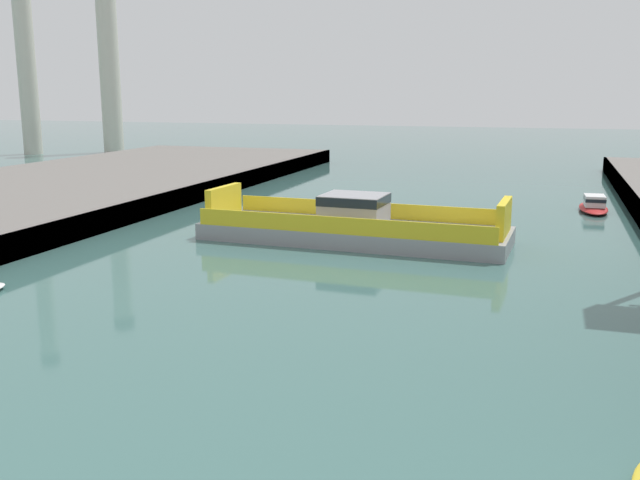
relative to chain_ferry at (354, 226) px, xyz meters
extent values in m
cube|color=#939399|center=(0.00, 0.00, -0.46)|extent=(20.99, 7.48, 1.10)
cube|color=yellow|center=(0.13, 3.26, 0.64)|extent=(19.89, 0.93, 1.10)
cube|color=yellow|center=(-0.13, -3.26, 0.64)|extent=(19.89, 0.93, 1.10)
cube|color=#939399|center=(0.00, 0.00, 1.15)|extent=(4.29, 3.82, 2.11)
cube|color=black|center=(0.00, 0.00, 1.85)|extent=(4.33, 3.86, 0.60)
cube|color=yellow|center=(9.86, -0.40, 1.19)|extent=(0.69, 4.66, 2.20)
cube|color=yellow|center=(-9.86, 0.40, 1.19)|extent=(0.69, 4.66, 2.20)
ellipsoid|color=red|center=(16.20, 18.12, -0.75)|extent=(2.52, 6.72, 0.51)
cube|color=silver|center=(16.22, 17.62, -0.03)|extent=(1.68, 2.38, 0.93)
cube|color=black|center=(16.22, 17.62, 0.09)|extent=(1.73, 2.45, 0.28)
cylinder|color=beige|center=(-67.59, 50.02, 17.15)|extent=(2.91, 2.91, 36.31)
cylinder|color=beige|center=(-56.96, 56.88, 14.43)|extent=(3.26, 3.26, 30.88)
camera|label=1|loc=(12.26, -45.54, 8.99)|focal=39.68mm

